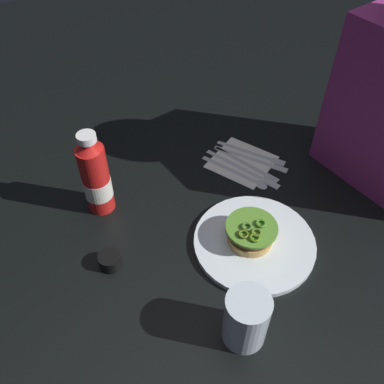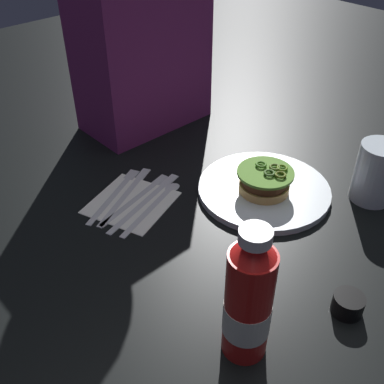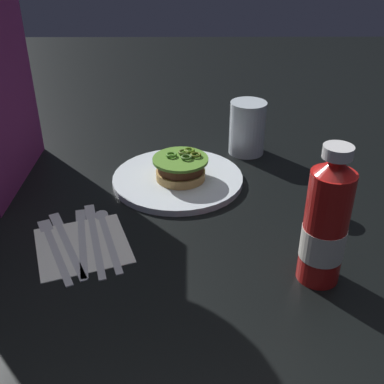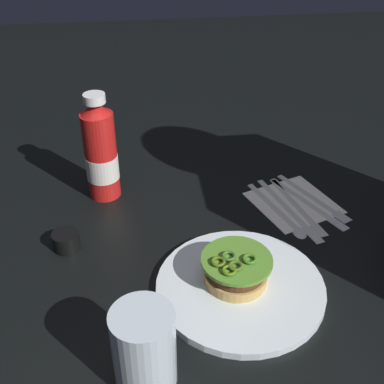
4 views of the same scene
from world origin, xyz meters
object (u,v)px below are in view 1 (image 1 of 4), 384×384
object	(u,v)px
table_knife	(250,165)
fork_utensil	(256,154)
burger_sandwich	(251,233)
napkin	(242,162)
ketchup_bottle	(96,178)
dinner_plate	(254,243)
condiment_cup	(110,261)
water_glass	(246,319)
butter_knife	(255,159)
steak_knife	(247,170)
spoon_utensil	(243,175)

from	to	relation	value
table_knife	fork_utensil	xyz separation A→B (m)	(-0.02, 0.04, 0.00)
burger_sandwich	napkin	xyz separation A→B (m)	(-0.21, 0.16, -0.04)
ketchup_bottle	fork_utensil	bearing A→B (deg)	78.84
dinner_plate	condiment_cup	xyz separation A→B (m)	(-0.14, -0.28, 0.01)
fork_utensil	water_glass	bearing A→B (deg)	-45.07
ketchup_bottle	condiment_cup	world-z (taller)	ketchup_bottle
ketchup_bottle	napkin	xyz separation A→B (m)	(0.08, 0.38, -0.09)
napkin	butter_knife	world-z (taller)	butter_knife
water_glass	steak_knife	size ratio (longest dim) A/B	0.55
water_glass	butter_knife	size ratio (longest dim) A/B	0.63
burger_sandwich	table_knife	bearing A→B (deg)	138.09
water_glass	condiment_cup	world-z (taller)	water_glass
ketchup_bottle	condiment_cup	distance (m)	0.19
fork_utensil	condiment_cup	bearing A→B (deg)	-80.95
butter_knife	fork_utensil	bearing A→B (deg)	128.26
table_knife	fork_utensil	bearing A→B (deg)	117.31
ketchup_bottle	table_knife	distance (m)	0.41
dinner_plate	ketchup_bottle	bearing A→B (deg)	-144.17
water_glass	condiment_cup	size ratio (longest dim) A/B	2.54
burger_sandwich	table_knife	xyz separation A→B (m)	(-0.19, 0.17, -0.03)
steak_knife	dinner_plate	bearing A→B (deg)	-37.20
ketchup_bottle	condiment_cup	xyz separation A→B (m)	(0.16, -0.06, -0.08)
dinner_plate	table_knife	xyz separation A→B (m)	(-0.20, 0.16, -0.00)
spoon_utensil	condiment_cup	bearing A→B (deg)	-84.82
spoon_utensil	table_knife	xyz separation A→B (m)	(-0.02, 0.04, 0.00)
ketchup_bottle	spoon_utensil	xyz separation A→B (m)	(0.13, 0.34, -0.09)
dinner_plate	steak_knife	world-z (taller)	dinner_plate
condiment_cup	butter_knife	size ratio (longest dim) A/B	0.25
dinner_plate	water_glass	bearing A→B (deg)	-47.69
ketchup_bottle	fork_utensil	xyz separation A→B (m)	(0.08, 0.43, -0.09)
ketchup_bottle	steak_knife	size ratio (longest dim) A/B	1.00
spoon_utensil	butter_knife	distance (m)	0.07
water_glass	spoon_utensil	bearing A→B (deg)	138.85
dinner_plate	butter_knife	world-z (taller)	dinner_plate
steak_knife	butter_knife	xyz separation A→B (m)	(-0.02, 0.05, 0.00)
steak_knife	table_knife	size ratio (longest dim) A/B	1.10
condiment_cup	fork_utensil	distance (m)	0.50
dinner_plate	ketchup_bottle	distance (m)	0.39
napkin	fork_utensil	size ratio (longest dim) A/B	0.82
burger_sandwich	ketchup_bottle	world-z (taller)	ketchup_bottle
table_knife	water_glass	bearing A→B (deg)	-43.21
condiment_cup	table_knife	world-z (taller)	condiment_cup
napkin	butter_knife	bearing A→B (deg)	63.67
dinner_plate	ketchup_bottle	size ratio (longest dim) A/B	1.23
burger_sandwich	spoon_utensil	bearing A→B (deg)	142.46
ketchup_bottle	steak_knife	xyz separation A→B (m)	(0.12, 0.36, -0.09)
condiment_cup	table_knife	bearing A→B (deg)	97.05
condiment_cup	steak_knife	size ratio (longest dim) A/B	0.22
ketchup_bottle	burger_sandwich	bearing A→B (deg)	35.82
dinner_plate	burger_sandwich	distance (m)	0.03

